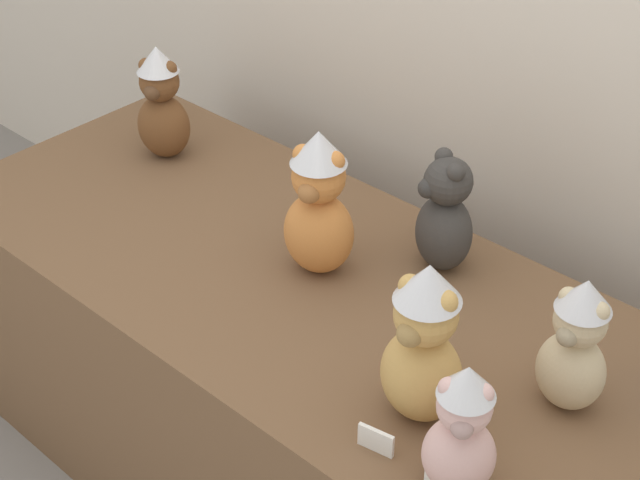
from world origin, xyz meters
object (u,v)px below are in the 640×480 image
at_px(teddy_bear_honey, 423,345).
at_px(teddy_bear_charcoal, 445,216).
at_px(display_table, 320,404).
at_px(teddy_bear_blush, 462,431).
at_px(teddy_bear_ginger, 319,205).
at_px(teddy_bear_chestnut, 161,104).
at_px(teddy_bear_sand, 575,346).

bearing_deg(teddy_bear_honey, teddy_bear_charcoal, 116.88).
relative_size(display_table, teddy_bear_blush, 7.22).
bearing_deg(display_table, teddy_bear_ginger, 135.22).
xyz_separation_m(teddy_bear_blush, teddy_bear_chestnut, (-1.24, 0.41, 0.02)).
relative_size(teddy_bear_honey, teddy_bear_charcoal, 1.21).
bearing_deg(teddy_bear_blush, teddy_bear_charcoal, 97.87).
bearing_deg(teddy_bear_sand, teddy_bear_blush, -96.36).
relative_size(teddy_bear_sand, teddy_bear_charcoal, 1.03).
height_order(teddy_bear_chestnut, teddy_bear_charcoal, teddy_bear_chestnut).
distance_m(teddy_bear_sand, teddy_bear_blush, 0.30).
height_order(teddy_bear_honey, teddy_bear_sand, teddy_bear_honey).
bearing_deg(teddy_bear_chestnut, teddy_bear_sand, -30.55).
height_order(display_table, teddy_bear_blush, teddy_bear_blush).
distance_m(teddy_bear_honey, teddy_bear_chestnut, 1.13).
distance_m(teddy_bear_chestnut, teddy_bear_charcoal, 0.85).
height_order(teddy_bear_honey, teddy_bear_blush, teddy_bear_honey).
bearing_deg(teddy_bear_charcoal, teddy_bear_chestnut, -142.09).
bearing_deg(teddy_bear_honey, teddy_bear_sand, 43.41).
relative_size(teddy_bear_honey, teddy_bear_sand, 1.18).
xyz_separation_m(teddy_bear_honey, teddy_bear_sand, (0.19, 0.21, -0.03)).
relative_size(teddy_bear_chestnut, teddy_bear_charcoal, 1.10).
relative_size(display_table, teddy_bear_honey, 5.79).
xyz_separation_m(display_table, teddy_bear_chestnut, (-0.69, 0.14, 0.52)).
xyz_separation_m(teddy_bear_honey, teddy_bear_blush, (0.15, -0.10, -0.03)).
bearing_deg(display_table, teddy_bear_sand, 3.95).
height_order(teddy_bear_sand, teddy_bear_blush, teddy_bear_sand).
height_order(teddy_bear_sand, teddy_bear_chestnut, teddy_bear_chestnut).
bearing_deg(teddy_bear_sand, teddy_bear_honey, -132.06).
height_order(display_table, teddy_bear_sand, teddy_bear_sand).
bearing_deg(teddy_bear_sand, teddy_bear_chestnut, 175.61).
height_order(display_table, teddy_bear_chestnut, teddy_bear_chestnut).
distance_m(teddy_bear_ginger, teddy_bear_chestnut, 0.65).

